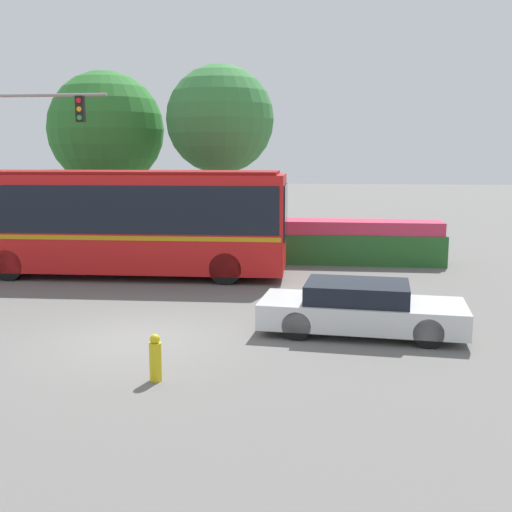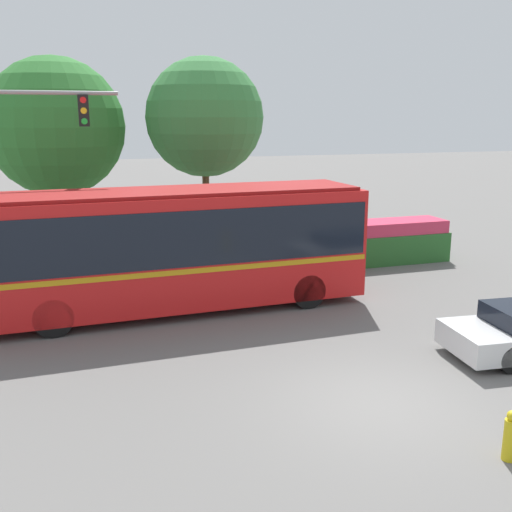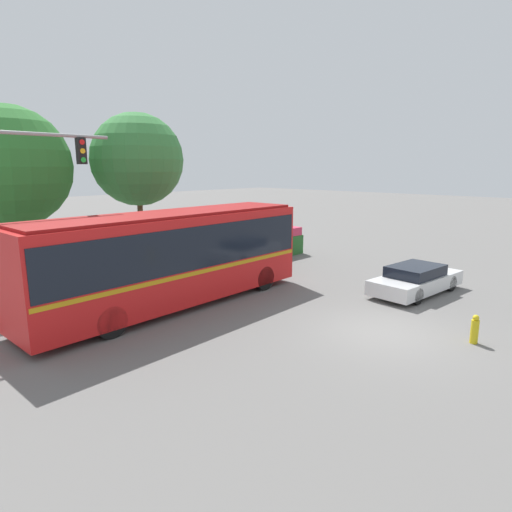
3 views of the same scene
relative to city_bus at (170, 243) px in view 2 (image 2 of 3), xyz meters
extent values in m
plane|color=slate|center=(2.82, -6.88, -1.96)|extent=(140.00, 140.00, 0.00)
cube|color=red|center=(-0.01, 0.00, -0.16)|extent=(11.11, 2.76, 3.09)
cube|color=black|center=(-0.01, 0.00, 0.34)|extent=(10.89, 2.80, 1.49)
cube|color=#C68C14|center=(-0.01, 0.00, -0.53)|extent=(11.00, 2.79, 0.14)
cube|color=black|center=(5.53, 0.13, 0.21)|extent=(0.11, 2.12, 1.73)
cube|color=maroon|center=(-0.01, 0.00, 1.44)|extent=(10.66, 2.55, 0.10)
cylinder|color=black|center=(3.72, 1.19, -1.46)|extent=(1.01, 0.32, 1.00)
cylinder|color=black|center=(3.77, -1.01, -1.46)|extent=(1.01, 0.32, 1.00)
cylinder|color=black|center=(-3.24, 1.02, -1.46)|extent=(1.01, 0.32, 1.00)
cylinder|color=black|center=(-3.19, -1.18, -1.46)|extent=(1.01, 0.32, 1.00)
cylinder|color=black|center=(6.36, -4.94, -1.64)|extent=(0.65, 0.28, 0.64)
cylinder|color=black|center=(6.22, -6.48, -1.64)|extent=(0.65, 0.28, 0.64)
cylinder|color=gray|center=(-3.49, 2.35, 4.11)|extent=(4.98, 0.12, 0.12)
cube|color=black|center=(-2.00, 2.35, 3.61)|extent=(0.30, 0.22, 0.90)
cylinder|color=red|center=(-2.00, 2.23, 3.91)|extent=(0.18, 0.02, 0.18)
cylinder|color=yellow|center=(-2.00, 2.23, 3.61)|extent=(0.18, 0.02, 0.18)
cylinder|color=green|center=(-2.00, 2.23, 3.31)|extent=(0.18, 0.02, 0.18)
cube|color=#286028|center=(6.15, 3.24, -1.40)|extent=(9.94, 1.47, 1.11)
cube|color=#CC3351|center=(6.15, 3.24, -0.61)|extent=(9.74, 1.40, 0.47)
cylinder|color=brown|center=(-2.86, 7.28, -0.35)|extent=(0.36, 0.36, 3.21)
sphere|color=#2D752D|center=(-2.86, 7.28, 3.08)|extent=(5.05, 5.05, 5.05)
cylinder|color=brown|center=(2.45, 6.02, -0.06)|extent=(0.26, 0.26, 3.78)
sphere|color=#387F3D|center=(2.45, 6.02, 3.42)|extent=(4.41, 4.41, 4.41)
cylinder|color=gold|center=(3.83, -9.21, -1.61)|extent=(0.22, 0.22, 0.70)
camera|label=1|loc=(6.76, -19.39, 2.05)|focal=43.13mm
camera|label=2|loc=(-2.66, -16.06, 3.44)|focal=41.44mm
camera|label=3|loc=(-9.03, -12.65, 3.04)|focal=30.18mm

